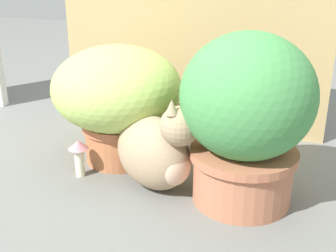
% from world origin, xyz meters
% --- Properties ---
extents(ground_plane, '(6.00, 6.00, 0.00)m').
position_xyz_m(ground_plane, '(0.00, 0.00, 0.00)').
color(ground_plane, slate).
extents(cardboard_backdrop, '(1.04, 0.03, 0.91)m').
position_xyz_m(cardboard_backdrop, '(0.12, 0.49, 0.45)').
color(cardboard_backdrop, tan).
rests_on(cardboard_backdrop, ground).
extents(grass_planter, '(0.42, 0.42, 0.39)m').
position_xyz_m(grass_planter, '(-0.02, 0.12, 0.23)').
color(grass_planter, '#B16942').
rests_on(grass_planter, ground).
extents(leafy_planter, '(0.36, 0.36, 0.48)m').
position_xyz_m(leafy_planter, '(0.41, -0.01, 0.25)').
color(leafy_planter, '#B06B4D').
rests_on(leafy_planter, ground).
extents(cat, '(0.34, 0.29, 0.32)m').
position_xyz_m(cat, '(0.17, -0.02, 0.12)').
color(cat, tan).
rests_on(cat, ground).
extents(mushroom_ornament_pink, '(0.06, 0.06, 0.12)m').
position_xyz_m(mushroom_ornament_pink, '(-0.09, -0.03, 0.08)').
color(mushroom_ornament_pink, '#E9EAC3').
rests_on(mushroom_ornament_pink, ground).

